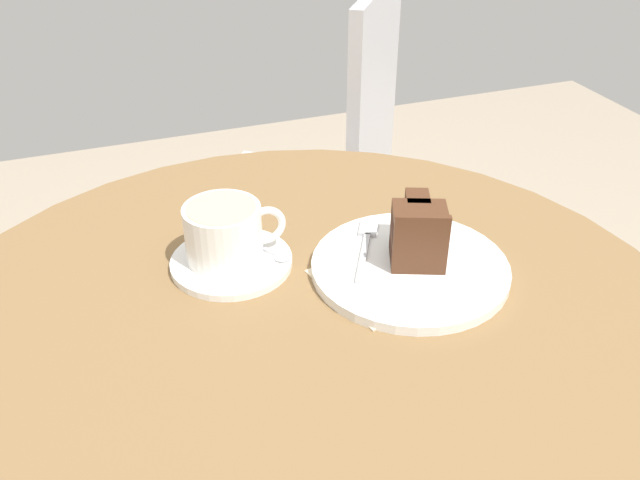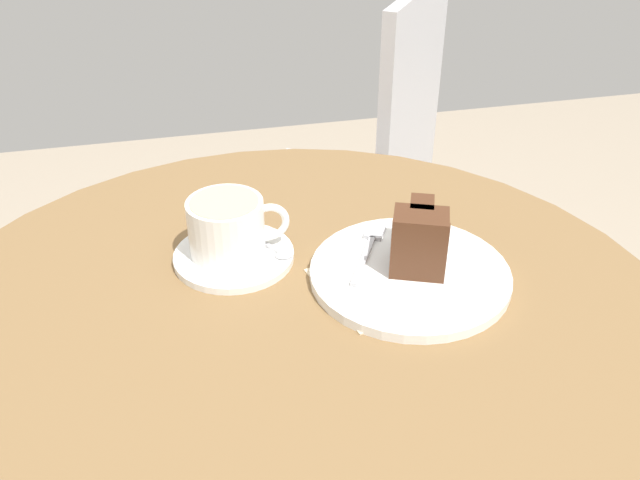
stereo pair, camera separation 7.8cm
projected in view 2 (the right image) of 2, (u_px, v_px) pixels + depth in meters
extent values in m
cylinder|color=brown|center=(293.00, 337.00, 0.72)|extent=(0.87, 0.87, 0.03)
cylinder|color=white|center=(234.00, 256.00, 0.81)|extent=(0.14, 0.14, 0.01)
cylinder|color=white|center=(226.00, 227.00, 0.80)|extent=(0.09, 0.09, 0.07)
cylinder|color=#D6B789|center=(224.00, 203.00, 0.78)|extent=(0.08, 0.08, 0.00)
torus|color=white|center=(270.00, 222.00, 0.81)|extent=(0.05, 0.01, 0.05)
cube|color=#B7B7BC|center=(257.00, 239.00, 0.83)|extent=(0.05, 0.07, 0.00)
ellipsoid|color=#B7B7BC|center=(284.00, 255.00, 0.80)|extent=(0.02, 0.02, 0.00)
cylinder|color=white|center=(410.00, 274.00, 0.78)|extent=(0.23, 0.23, 0.01)
cube|color=#381E14|center=(418.00, 257.00, 0.78)|extent=(0.08, 0.07, 0.03)
cube|color=#381E14|center=(419.00, 241.00, 0.80)|extent=(0.04, 0.04, 0.03)
cube|color=#4C2B19|center=(419.00, 245.00, 0.77)|extent=(0.08, 0.07, 0.01)
cube|color=#4C2B19|center=(420.00, 229.00, 0.80)|extent=(0.04, 0.04, 0.01)
cube|color=#381E14|center=(420.00, 232.00, 0.76)|extent=(0.08, 0.07, 0.03)
cube|color=#381E14|center=(421.00, 217.00, 0.79)|extent=(0.04, 0.04, 0.03)
cube|color=#4C2B19|center=(421.00, 219.00, 0.75)|extent=(0.08, 0.07, 0.01)
cube|color=#4C2B19|center=(422.00, 204.00, 0.78)|extent=(0.04, 0.04, 0.01)
cube|color=#4C2B19|center=(419.00, 252.00, 0.74)|extent=(0.06, 0.03, 0.08)
cube|color=#B7B7BC|center=(363.00, 260.00, 0.79)|extent=(0.06, 0.09, 0.00)
cube|color=#B7B7BC|center=(375.00, 232.00, 0.84)|extent=(0.04, 0.04, 0.00)
cube|color=beige|center=(380.00, 284.00, 0.77)|extent=(0.16, 0.16, 0.00)
cube|color=beige|center=(392.00, 279.00, 0.78)|extent=(0.16, 0.16, 0.00)
cylinder|color=#BCBCC1|center=(294.00, 236.00, 1.82)|extent=(0.02, 0.02, 0.44)
cylinder|color=#BCBCC1|center=(237.00, 305.00, 1.57)|extent=(0.02, 0.02, 0.44)
cylinder|color=#BCBCC1|center=(410.00, 263.00, 1.71)|extent=(0.02, 0.02, 0.44)
cylinder|color=#BCBCC1|center=(368.00, 341.00, 1.46)|extent=(0.02, 0.02, 0.44)
cube|color=#BCBCC1|center=(328.00, 199.00, 1.51)|extent=(0.53, 0.53, 0.02)
cube|color=#BCBCC1|center=(411.00, 110.00, 1.33)|extent=(0.23, 0.31, 0.46)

